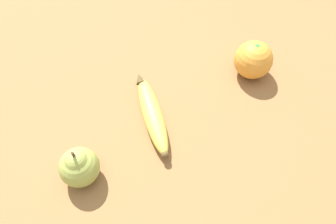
{
  "coord_description": "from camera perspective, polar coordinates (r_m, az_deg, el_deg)",
  "views": [
    {
      "loc": [
        0.12,
        -0.35,
        0.56
      ],
      "look_at": [
        0.07,
        0.02,
        0.03
      ],
      "focal_mm": 35.0,
      "sensor_mm": 36.0,
      "label": 1
    }
  ],
  "objects": [
    {
      "name": "orange",
      "position": [
        0.75,
        14.63,
        8.78
      ],
      "size": [
        0.08,
        0.08,
        0.08
      ],
      "color": "orange",
      "rests_on": "ground_plane"
    },
    {
      "name": "pear",
      "position": [
        0.6,
        -15.24,
        -9.09
      ],
      "size": [
        0.07,
        0.07,
        0.09
      ],
      "color": "#99A84C",
      "rests_on": "ground_plane"
    },
    {
      "name": "ground_plane",
      "position": [
        0.67,
        -6.44,
        -2.23
      ],
      "size": [
        3.0,
        3.0,
        0.0
      ],
      "primitive_type": "plane",
      "color": "olive"
    },
    {
      "name": "banana",
      "position": [
        0.66,
        -2.77,
        -0.29
      ],
      "size": [
        0.11,
        0.2,
        0.04
      ],
      "rotation": [
        0.0,
        0.0,
        1.98
      ],
      "color": "#DBCC4C",
      "rests_on": "ground_plane"
    }
  ]
}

